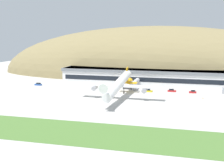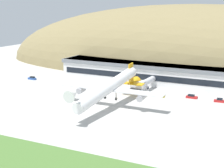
# 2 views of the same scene
# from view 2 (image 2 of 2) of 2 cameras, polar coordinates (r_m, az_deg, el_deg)

# --- Properties ---
(ground_plane) EXTENTS (328.34, 328.34, 0.00)m
(ground_plane) POSITION_cam_2_polar(r_m,az_deg,el_deg) (137.53, -1.55, -3.67)
(ground_plane) COLOR #B7B5AF
(grass_strip_foreground) EXTENTS (295.50, 23.90, 0.08)m
(grass_strip_foreground) POSITION_cam_2_polar(r_m,az_deg,el_deg) (98.96, -15.91, -10.80)
(grass_strip_foreground) COLOR #4C7533
(grass_strip_foreground) RESTS_ON ground_plane
(hill_backdrop) EXTENTS (248.53, 80.97, 73.53)m
(hill_backdrop) POSITION_cam_2_polar(r_m,az_deg,el_deg) (216.01, 12.33, 2.04)
(hill_backdrop) COLOR olive
(hill_backdrop) RESTS_ON ground_plane
(terminal_building) EXTENTS (102.40, 18.86, 9.64)m
(terminal_building) POSITION_cam_2_polar(r_m,az_deg,el_deg) (177.27, 7.88, 1.74)
(terminal_building) COLOR silver
(terminal_building) RESTS_ON ground_plane
(jetway_0) EXTENTS (3.38, 15.56, 5.43)m
(jetway_0) POSITION_cam_2_polar(r_m,az_deg,el_deg) (162.18, 5.16, 0.26)
(jetway_0) COLOR silver
(jetway_0) RESTS_ON ground_plane
(cargo_airplane) EXTENTS (41.39, 52.20, 11.25)m
(cargo_airplane) POSITION_cam_2_polar(r_m,az_deg,el_deg) (136.16, -0.42, -0.59)
(cargo_airplane) COLOR white
(service_car_0) EXTENTS (4.55, 1.87, 1.53)m
(service_car_0) POSITION_cam_2_polar(r_m,az_deg,el_deg) (154.15, 12.04, -1.91)
(service_car_0) COLOR #B21E1E
(service_car_0) RESTS_ON ground_plane
(service_car_1) EXTENTS (4.68, 2.13, 1.55)m
(service_car_1) POSITION_cam_2_polar(r_m,az_deg,el_deg) (154.22, 7.17, -1.71)
(service_car_1) COLOR gold
(service_car_1) RESTS_ON ground_plane
(service_car_2) EXTENTS (4.50, 1.97, 1.60)m
(service_car_2) POSITION_cam_2_polar(r_m,az_deg,el_deg) (190.52, -12.08, 0.86)
(service_car_2) COLOR #264C99
(service_car_2) RESTS_ON ground_plane
(service_car_3) EXTENTS (3.98, 1.98, 1.61)m
(service_car_3) POSITION_cam_2_polar(r_m,az_deg,el_deg) (150.84, 16.03, -2.43)
(service_car_3) COLOR #B21E1E
(service_car_3) RESTS_ON ground_plane
(box_truck) EXTENTS (8.38, 2.91, 3.20)m
(box_truck) POSITION_cam_2_polar(r_m,az_deg,el_deg) (162.93, 4.15, -0.56)
(box_truck) COLOR silver
(box_truck) RESTS_ON ground_plane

